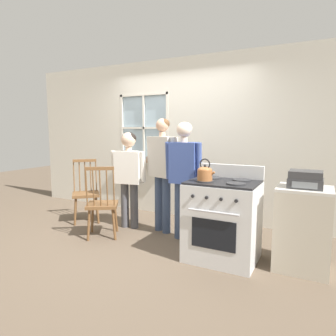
# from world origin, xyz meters

# --- Properties ---
(ground_plane) EXTENTS (16.00, 16.00, 0.00)m
(ground_plane) POSITION_xyz_m (0.00, 0.00, 0.00)
(ground_plane) COLOR brown
(wall_back) EXTENTS (6.40, 0.16, 2.70)m
(wall_back) POSITION_xyz_m (0.04, 1.40, 1.34)
(wall_back) COLOR silver
(wall_back) RESTS_ON ground_plane
(chair_by_window) EXTENTS (0.57, 0.56, 1.02)m
(chair_by_window) POSITION_xyz_m (-0.54, -0.07, 0.46)
(chair_by_window) COLOR brown
(chair_by_window) RESTS_ON ground_plane
(chair_near_wall) EXTENTS (0.58, 0.58, 1.02)m
(chair_near_wall) POSITION_xyz_m (-1.26, 0.38, 0.46)
(chair_near_wall) COLOR brown
(chair_near_wall) RESTS_ON ground_plane
(person_elderly_left) EXTENTS (0.57, 0.27, 1.46)m
(person_elderly_left) POSITION_xyz_m (-0.44, 0.44, 0.90)
(person_elderly_left) COLOR #4C4C51
(person_elderly_left) RESTS_ON ground_plane
(person_teen_center) EXTENTS (0.59, 0.34, 1.66)m
(person_teen_center) POSITION_xyz_m (0.10, 0.51, 1.00)
(person_teen_center) COLOR #384766
(person_teen_center) RESTS_ON ground_plane
(person_adult_right) EXTENTS (0.52, 0.23, 1.61)m
(person_adult_right) POSITION_xyz_m (0.51, 0.38, 0.97)
(person_adult_right) COLOR #384766
(person_adult_right) RESTS_ON ground_plane
(stove) EXTENTS (0.79, 0.68, 1.08)m
(stove) POSITION_xyz_m (1.18, -0.00, 0.47)
(stove) COLOR silver
(stove) RESTS_ON ground_plane
(kettle) EXTENTS (0.21, 0.17, 0.25)m
(kettle) POSITION_xyz_m (1.00, -0.14, 1.02)
(kettle) COLOR #A86638
(kettle) RESTS_ON stove
(potted_plant) EXTENTS (0.14, 0.14, 0.30)m
(potted_plant) POSITION_xyz_m (-0.58, 1.31, 1.01)
(potted_plant) COLOR #935B3D
(potted_plant) RESTS_ON wall_back
(side_counter) EXTENTS (0.55, 0.50, 0.90)m
(side_counter) POSITION_xyz_m (2.02, 0.15, 0.45)
(side_counter) COLOR beige
(side_counter) RESTS_ON ground_plane
(stereo) EXTENTS (0.34, 0.29, 0.18)m
(stereo) POSITION_xyz_m (2.02, 0.13, 0.99)
(stereo) COLOR #38383A
(stereo) RESTS_ON side_counter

